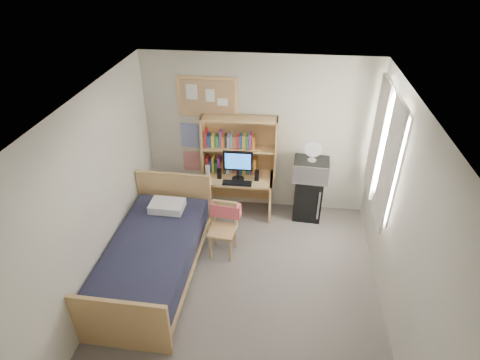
# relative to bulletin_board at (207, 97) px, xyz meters

# --- Properties ---
(floor) EXTENTS (3.60, 4.20, 0.02)m
(floor) POSITION_rel_bulletin_board_xyz_m (0.78, -2.08, -1.93)
(floor) COLOR slate
(floor) RESTS_ON ground
(ceiling) EXTENTS (3.60, 4.20, 0.02)m
(ceiling) POSITION_rel_bulletin_board_xyz_m (0.78, -2.08, 0.68)
(ceiling) COLOR silver
(ceiling) RESTS_ON wall_back
(wall_back) EXTENTS (3.60, 0.04, 2.60)m
(wall_back) POSITION_rel_bulletin_board_xyz_m (0.78, 0.02, -0.62)
(wall_back) COLOR beige
(wall_back) RESTS_ON floor
(wall_left) EXTENTS (0.04, 4.20, 2.60)m
(wall_left) POSITION_rel_bulletin_board_xyz_m (-1.02, -2.08, -0.62)
(wall_left) COLOR beige
(wall_left) RESTS_ON floor
(wall_right) EXTENTS (0.04, 4.20, 2.60)m
(wall_right) POSITION_rel_bulletin_board_xyz_m (2.58, -2.08, -0.62)
(wall_right) COLOR beige
(wall_right) RESTS_ON floor
(window_unit) EXTENTS (0.10, 1.40, 1.70)m
(window_unit) POSITION_rel_bulletin_board_xyz_m (2.53, -0.88, -0.32)
(window_unit) COLOR white
(window_unit) RESTS_ON wall_right
(curtain_left) EXTENTS (0.04, 0.55, 1.70)m
(curtain_left) POSITION_rel_bulletin_board_xyz_m (2.50, -1.28, -0.32)
(curtain_left) COLOR silver
(curtain_left) RESTS_ON wall_right
(curtain_right) EXTENTS (0.04, 0.55, 1.70)m
(curtain_right) POSITION_rel_bulletin_board_xyz_m (2.50, -0.48, -0.32)
(curtain_right) COLOR silver
(curtain_right) RESTS_ON wall_right
(bulletin_board) EXTENTS (0.94, 0.03, 0.64)m
(bulletin_board) POSITION_rel_bulletin_board_xyz_m (0.00, 0.00, 0.00)
(bulletin_board) COLOR tan
(bulletin_board) RESTS_ON wall_back
(poster_wave) EXTENTS (0.30, 0.01, 0.42)m
(poster_wave) POSITION_rel_bulletin_board_xyz_m (-0.32, 0.01, -0.67)
(poster_wave) COLOR #283BA0
(poster_wave) RESTS_ON wall_back
(poster_japan) EXTENTS (0.28, 0.01, 0.36)m
(poster_japan) POSITION_rel_bulletin_board_xyz_m (-0.32, 0.01, -1.14)
(poster_japan) COLOR red
(poster_japan) RESTS_ON wall_back
(desk) EXTENTS (1.11, 0.57, 0.69)m
(desk) POSITION_rel_bulletin_board_xyz_m (0.51, -0.28, -1.58)
(desk) COLOR #DFAF6C
(desk) RESTS_ON floor
(desk_chair) EXTENTS (0.45, 0.45, 0.81)m
(desk_chair) POSITION_rel_bulletin_board_xyz_m (0.40, -1.31, -1.51)
(desk_chair) COLOR tan
(desk_chair) RESTS_ON floor
(mini_fridge) EXTENTS (0.47, 0.47, 0.75)m
(mini_fridge) POSITION_rel_bulletin_board_xyz_m (1.65, -0.24, -1.55)
(mini_fridge) COLOR black
(mini_fridge) RESTS_ON floor
(bed) EXTENTS (1.15, 2.23, 0.61)m
(bed) POSITION_rel_bulletin_board_xyz_m (-0.45, -1.92, -1.62)
(bed) COLOR black
(bed) RESTS_ON floor
(hutch) EXTENTS (1.19, 0.32, 0.97)m
(hutch) POSITION_rel_bulletin_board_xyz_m (0.51, -0.13, -0.74)
(hutch) COLOR #DFAF6C
(hutch) RESTS_ON desk
(monitor) EXTENTS (0.46, 0.04, 0.49)m
(monitor) POSITION_rel_bulletin_board_xyz_m (0.51, -0.34, -0.98)
(monitor) COLOR black
(monitor) RESTS_ON desk
(keyboard) EXTENTS (0.46, 0.15, 0.02)m
(keyboard) POSITION_rel_bulletin_board_xyz_m (0.51, -0.48, -1.22)
(keyboard) COLOR black
(keyboard) RESTS_ON desk
(speaker_left) EXTENTS (0.07, 0.07, 0.16)m
(speaker_left) POSITION_rel_bulletin_board_xyz_m (0.21, -0.35, -1.15)
(speaker_left) COLOR black
(speaker_left) RESTS_ON desk
(speaker_right) EXTENTS (0.07, 0.07, 0.17)m
(speaker_right) POSITION_rel_bulletin_board_xyz_m (0.81, -0.34, -1.14)
(speaker_right) COLOR black
(speaker_right) RESTS_ON desk
(water_bottle) EXTENTS (0.07, 0.07, 0.24)m
(water_bottle) POSITION_rel_bulletin_board_xyz_m (0.03, -0.39, -1.11)
(water_bottle) COLOR white
(water_bottle) RESTS_ON desk
(hoodie) EXTENTS (0.45, 0.18, 0.21)m
(hoodie) POSITION_rel_bulletin_board_xyz_m (0.43, -1.11, -1.29)
(hoodie) COLOR #EA5963
(hoodie) RESTS_ON desk_chair
(microwave) EXTENTS (0.57, 0.45, 0.31)m
(microwave) POSITION_rel_bulletin_board_xyz_m (1.65, -0.26, -1.01)
(microwave) COLOR silver
(microwave) RESTS_ON mini_fridge
(desk_fan) EXTENTS (0.28, 0.28, 0.32)m
(desk_fan) POSITION_rel_bulletin_board_xyz_m (1.65, -0.26, -0.69)
(desk_fan) COLOR white
(desk_fan) RESTS_ON microwave
(pillow) EXTENTS (0.49, 0.35, 0.12)m
(pillow) POSITION_rel_bulletin_board_xyz_m (-0.43, -1.17, -1.25)
(pillow) COLOR white
(pillow) RESTS_ON bed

